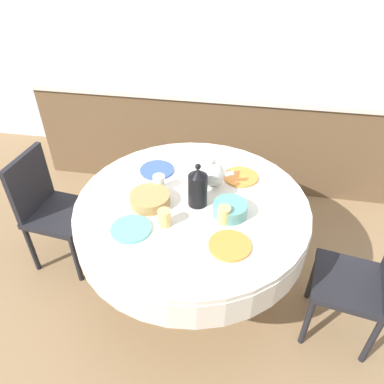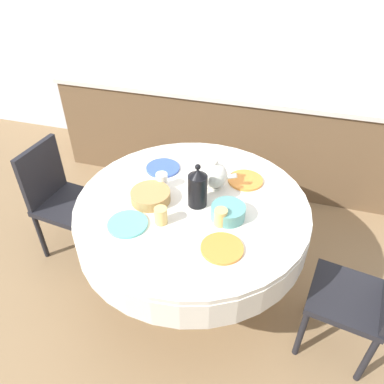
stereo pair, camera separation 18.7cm
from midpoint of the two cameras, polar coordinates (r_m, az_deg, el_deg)
The scene contains 18 objects.
ground_plane at distance 2.73m, azimuth -2.02°, elevation -14.05°, with size 12.00×12.00×0.00m, color #8E704C.
wall_back at distance 3.56m, azimuth 3.71°, elevation 24.20°, with size 7.00×0.05×2.60m.
kitchen_counter at distance 3.56m, azimuth 2.51°, elevation 9.50°, with size 3.24×0.64×0.90m.
dining_table at distance 2.26m, azimuth -2.37°, elevation -4.12°, with size 1.38×1.38×0.76m.
chair_left at distance 2.30m, azimuth 22.87°, elevation -12.33°, with size 0.46×0.46×0.87m.
chair_right at distance 2.79m, azimuth -22.71°, elevation -1.99°, with size 0.45×0.45×0.87m.
plate_near_left at distance 2.05m, azimuth -11.89°, elevation -5.62°, with size 0.22×0.22×0.01m, color #60BCB7.
cup_near_left at distance 2.02m, azimuth -6.89°, elevation -4.01°, with size 0.07×0.07×0.10m, color #DBB766.
plate_near_right at distance 1.92m, azimuth 2.98°, elevation -8.25°, with size 0.22×0.22×0.01m, color orange.
cup_near_right at distance 2.02m, azimuth 2.28°, elevation -3.60°, with size 0.07×0.07×0.10m, color #DBB766.
plate_far_left at distance 2.45m, azimuth -7.55°, elevation 3.28°, with size 0.22×0.22×0.01m, color #3856AD.
cup_far_left at distance 2.27m, azimuth -7.40°, elevation 1.33°, with size 0.07×0.07×0.10m, color white.
plate_far_right at distance 2.38m, azimuth 5.22°, elevation 2.25°, with size 0.22×0.22×0.01m, color orange.
cup_far_right at distance 2.30m, azimuth 1.17°, elevation 2.27°, with size 0.07×0.07×0.10m, color white.
coffee_carafe at distance 2.10m, azimuth -1.66°, elevation 0.68°, with size 0.11×0.11×0.28m.
teapot at distance 2.26m, azimuth 0.71°, elevation 2.71°, with size 0.21×0.15×0.20m.
bread_basket at distance 2.18m, azimuth -8.86°, elevation -1.14°, with size 0.23×0.23×0.06m, color #AD844C.
fruit_bowl at distance 2.08m, azimuth 3.27°, elevation -2.74°, with size 0.19×0.19×0.08m, color #569993.
Camera 1 is at (0.28, -1.65, 2.16)m, focal length 35.00 mm.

